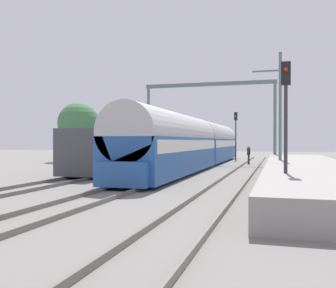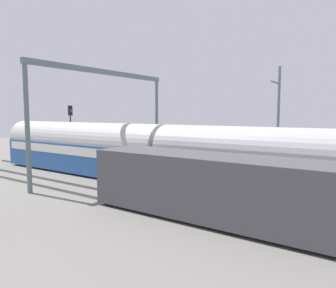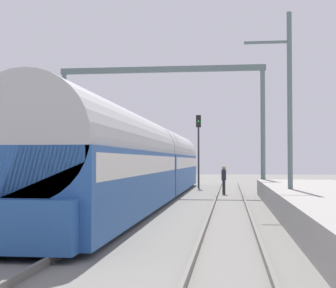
# 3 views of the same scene
# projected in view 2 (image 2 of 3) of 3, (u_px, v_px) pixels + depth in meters

# --- Properties ---
(platform) EXTENTS (4.40, 28.00, 0.90)m
(platform) POSITION_uv_depth(u_px,v_px,m) (333.00, 174.00, 22.16)
(platform) COLOR gray
(platform) RESTS_ON ground
(passenger_train) EXTENTS (2.93, 32.85, 3.82)m
(passenger_train) POSITION_uv_depth(u_px,v_px,m) (164.00, 155.00, 20.55)
(passenger_train) COLOR #28569E
(passenger_train) RESTS_ON ground
(freight_car) EXTENTS (2.80, 13.00, 2.70)m
(freight_car) POSITION_uv_depth(u_px,v_px,m) (226.00, 189.00, 13.54)
(freight_car) COLOR #47474C
(freight_car) RESTS_ON ground
(person_crossing) EXTENTS (0.28, 0.42, 1.73)m
(person_crossing) POSITION_uv_depth(u_px,v_px,m) (145.00, 157.00, 26.51)
(person_crossing) COLOR #2B2B2B
(person_crossing) RESTS_ON ground
(railway_signal_far) EXTENTS (0.36, 0.30, 5.39)m
(railway_signal_far) POSITION_uv_depth(u_px,v_px,m) (71.00, 127.00, 28.76)
(railway_signal_far) COLOR #2D2D33
(railway_signal_far) RESTS_ON ground
(catenary_gantry) EXTENTS (12.83, 0.28, 7.86)m
(catenary_gantry) POSITION_uv_depth(u_px,v_px,m) (106.00, 100.00, 23.22)
(catenary_gantry) COLOR slate
(catenary_gantry) RESTS_ON ground
(catenary_pole_east_mid) EXTENTS (1.90, 0.20, 8.00)m
(catenary_pole_east_mid) POSITION_uv_depth(u_px,v_px,m) (278.00, 121.00, 22.64)
(catenary_pole_east_mid) COLOR slate
(catenary_pole_east_mid) RESTS_ON ground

